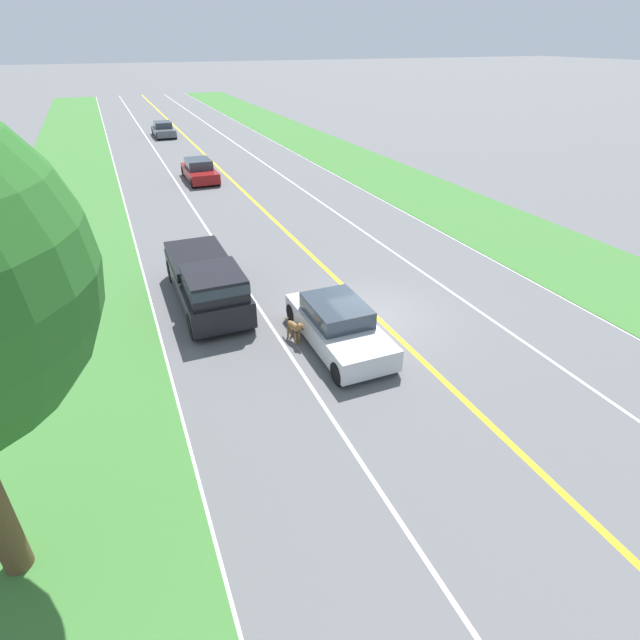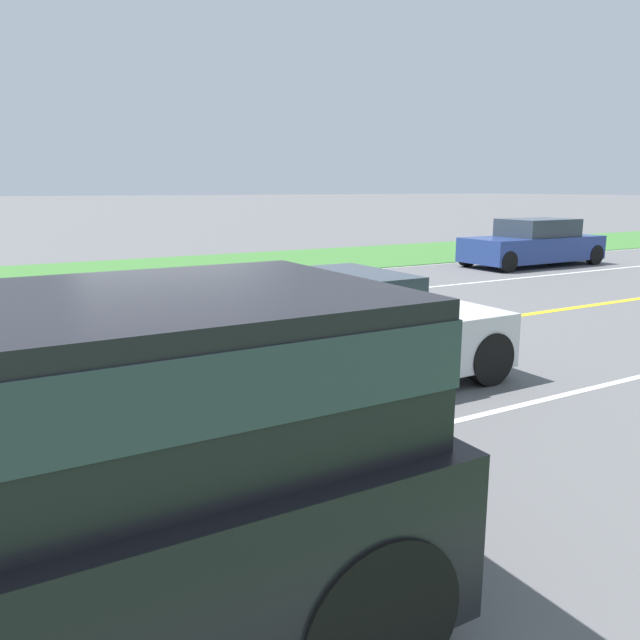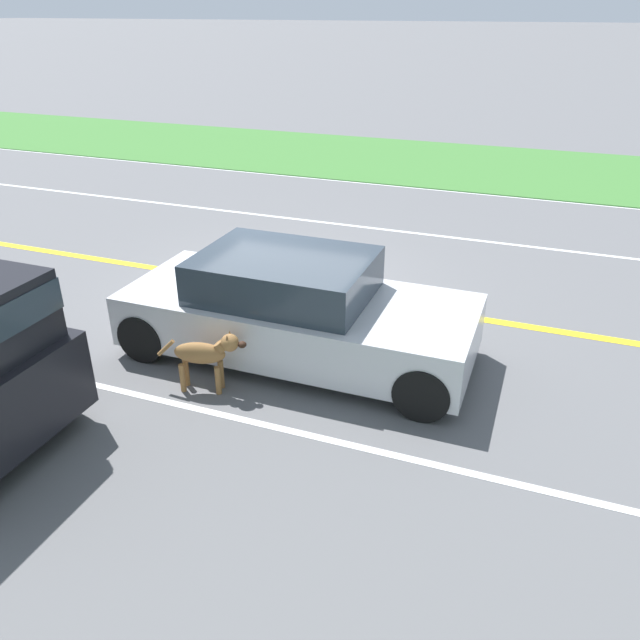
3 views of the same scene
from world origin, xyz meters
name	(u,v)px [view 2 (image 2 of 3)]	position (x,y,z in m)	size (l,w,h in m)	color
ground_plane	(176,364)	(0.00, 0.00, 0.00)	(400.00, 400.00, 0.00)	#5B5B5E
centre_divider_line	(176,364)	(0.00, 0.00, 0.00)	(0.18, 160.00, 0.01)	yellow
lane_edge_line_left	(84,291)	(-7.00, 0.00, 0.00)	(0.14, 160.00, 0.01)	white
lane_dash_same_dir	(297,459)	(3.50, 0.00, 0.00)	(0.10, 160.00, 0.01)	white
lane_dash_oncoming	(118,318)	(-3.50, 0.00, 0.00)	(0.10, 160.00, 0.01)	white
grass_verge_left	(65,275)	(-10.00, 0.00, 0.01)	(6.00, 160.00, 0.03)	#3D7533
ego_car	(320,337)	(1.90, 1.15, 0.64)	(1.90, 4.50, 1.37)	silver
dog	(323,384)	(3.08, 0.51, 0.50)	(0.38, 1.08, 0.79)	olive
oncoming_car	(533,244)	(-5.31, 12.86, 0.66)	(1.84, 4.55, 1.42)	navy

